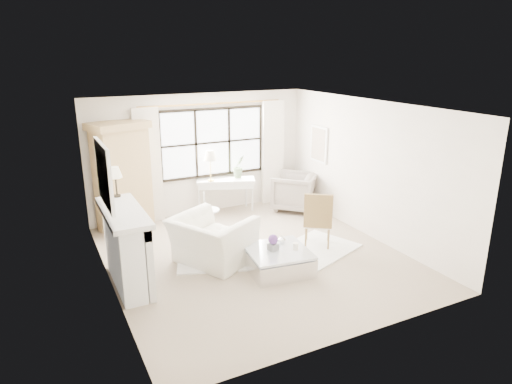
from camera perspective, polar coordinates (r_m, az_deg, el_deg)
floor at (r=8.34m, az=-0.12°, el=-8.10°), size 5.50×5.50×0.00m
ceiling at (r=7.59m, az=-0.14°, el=10.65°), size 5.50×5.50×0.00m
wall_back at (r=10.32m, az=-7.00°, el=4.68°), size 5.00×0.00×5.00m
wall_front at (r=5.68m, az=12.44°, el=-6.21°), size 5.00×0.00×5.00m
wall_left at (r=7.16m, az=-18.35°, el=-1.75°), size 0.00×5.50×5.50m
wall_right at (r=9.21m, az=13.93°, el=2.78°), size 0.00×5.50×5.50m
window_pane at (r=10.35m, az=-5.44°, el=6.18°), size 2.40×0.02×1.50m
window_frame at (r=10.34m, az=-5.42°, el=6.18°), size 2.50×0.04×1.50m
curtain_rod at (r=10.17m, az=-5.45°, el=10.94°), size 3.30×0.04×0.04m
curtain_left at (r=9.92m, az=-13.30°, el=3.15°), size 0.55×0.10×2.47m
curtain_right at (r=10.98m, az=2.10°, el=4.94°), size 0.55×0.10×2.47m
fireplace at (r=7.43m, az=-16.11°, el=-6.64°), size 0.58×1.66×1.26m
mirror_frame at (r=7.02m, az=-18.48°, el=2.07°), size 0.05×1.15×0.95m
mirror_glass at (r=7.03m, az=-18.24°, el=2.10°), size 0.02×1.00×0.80m
art_frame at (r=10.47m, az=7.87°, el=5.94°), size 0.04×0.62×0.82m
art_canvas at (r=10.45m, az=7.78°, el=5.93°), size 0.01×0.52×0.72m
mantel_lamp at (r=7.78m, az=-17.21°, el=2.20°), size 0.22×0.22×0.51m
armoire at (r=9.65m, az=-16.37°, el=1.94°), size 1.29×1.04×2.24m
console_table at (r=10.44m, az=-3.76°, el=-0.48°), size 1.37×0.89×0.80m
console_lamp at (r=10.06m, az=-5.76°, el=4.44°), size 0.28×0.28×0.69m
orchid_plant at (r=10.37m, az=-2.16°, el=3.21°), size 0.32×0.27×0.52m
side_table at (r=9.33m, az=-5.78°, el=-3.18°), size 0.40×0.40×0.51m
rug_left at (r=8.33m, az=-3.81°, el=-8.06°), size 2.01×1.70×0.03m
rug_right at (r=8.69m, az=7.46°, el=-7.08°), size 1.81×1.59×0.03m
club_armchair at (r=8.01m, az=-5.49°, el=-6.03°), size 1.59×1.66×0.83m
wingback_chair at (r=10.66m, az=4.85°, el=0.05°), size 1.32×1.32×0.86m
french_chair at (r=8.73m, az=7.69°, el=-4.84°), size 0.67×0.67×1.08m
coffee_table at (r=7.79m, az=2.74°, el=-8.56°), size 1.12×1.12×0.38m
planter_box at (r=7.68m, az=2.15°, el=-6.88°), size 0.17×0.17×0.11m
planter_flowers at (r=7.62m, az=2.16°, el=-5.93°), size 0.17×0.17×0.17m
pillar_candle at (r=7.71m, az=4.98°, el=-6.78°), size 0.09×0.09×0.12m
coffee_vase at (r=7.94m, az=3.23°, el=-5.94°), size 0.14×0.14×0.14m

